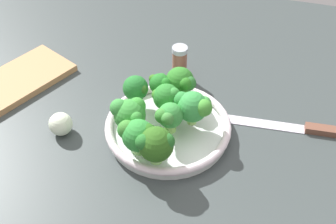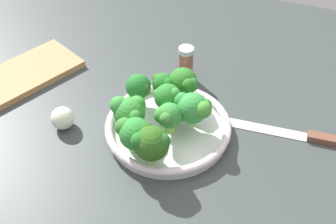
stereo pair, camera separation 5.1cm
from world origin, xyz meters
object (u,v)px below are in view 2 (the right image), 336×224
at_px(bowl, 168,127).
at_px(broccoli_floret_8, 184,83).
at_px(broccoli_floret_1, 168,116).
at_px(broccoli_floret_2, 168,97).
at_px(pepper_shaker, 186,63).
at_px(broccoli_floret_5, 151,142).
at_px(broccoli_floret_7, 129,111).
at_px(garlic_bulb, 63,118).
at_px(broccoli_floret_0, 193,107).
at_px(knife, 307,136).
at_px(broccoli_floret_6, 139,87).
at_px(cutting_board, 28,73).
at_px(broccoli_floret_3, 134,133).
at_px(broccoli_floret_4, 162,84).

bearing_deg(bowl, broccoli_floret_8, 177.27).
height_order(broccoli_floret_1, broccoli_floret_2, broccoli_floret_2).
height_order(broccoli_floret_8, pepper_shaker, broccoli_floret_8).
xyz_separation_m(broccoli_floret_5, broccoli_floret_7, (-0.07, -0.07, -0.00)).
height_order(broccoli_floret_8, garlic_bulb, broccoli_floret_8).
height_order(broccoli_floret_2, pepper_shaker, broccoli_floret_2).
relative_size(broccoli_floret_2, garlic_bulb, 1.44).
xyz_separation_m(broccoli_floret_0, knife, (-0.07, 0.23, -0.07)).
bearing_deg(broccoli_floret_1, broccoli_floret_7, -79.57).
bearing_deg(broccoli_floret_6, broccoli_floret_5, 30.78).
bearing_deg(broccoli_floret_0, bowl, -73.08).
bearing_deg(bowl, broccoli_floret_2, -157.63).
distance_m(knife, cutting_board, 0.67).
xyz_separation_m(broccoli_floret_2, knife, (-0.06, 0.29, -0.07)).
xyz_separation_m(broccoli_floret_3, knife, (-0.18, 0.32, -0.07)).
bearing_deg(pepper_shaker, broccoli_floret_7, -10.85).
distance_m(broccoli_floret_4, pepper_shaker, 0.12).
relative_size(broccoli_floret_8, cutting_board, 0.29).
xyz_separation_m(broccoli_floret_2, broccoli_floret_6, (-0.02, -0.07, -0.01)).
distance_m(broccoli_floret_4, broccoli_floret_8, 0.05).
relative_size(cutting_board, pepper_shaker, 2.76).
height_order(broccoli_floret_1, broccoli_floret_4, broccoli_floret_1).
distance_m(broccoli_floret_8, pepper_shaker, 0.11).
height_order(broccoli_floret_3, broccoli_floret_6, broccoli_floret_3).
distance_m(broccoli_floret_1, broccoli_floret_3, 0.08).
relative_size(broccoli_floret_0, broccoli_floret_2, 1.17).
xyz_separation_m(bowl, broccoli_floret_6, (-0.05, -0.08, 0.05)).
bearing_deg(broccoli_floret_5, knife, 124.96).
xyz_separation_m(broccoli_floret_1, broccoli_floret_7, (0.01, -0.08, 0.00)).
relative_size(garlic_bulb, pepper_shaker, 0.56).
height_order(broccoli_floret_0, broccoli_floret_4, broccoli_floret_0).
bearing_deg(broccoli_floret_7, knife, 109.81).
height_order(bowl, pepper_shaker, pepper_shaker).
xyz_separation_m(broccoli_floret_5, broccoli_floret_8, (-0.19, -0.00, -0.01)).
relative_size(broccoli_floret_3, broccoli_floret_7, 1.14).
distance_m(bowl, broccoli_floret_6, 0.11).
distance_m(broccoli_floret_0, knife, 0.25).
relative_size(broccoli_floret_0, broccoli_floret_3, 1.01).
bearing_deg(garlic_bulb, broccoli_floret_2, 113.59).
height_order(broccoli_floret_1, broccoli_floret_3, broccoli_floret_3).
bearing_deg(broccoli_floret_4, broccoli_floret_6, -60.67).
height_order(broccoli_floret_0, broccoli_floret_3, broccoli_floret_0).
bearing_deg(broccoli_floret_3, broccoli_floret_1, 147.25).
bearing_deg(pepper_shaker, broccoli_floret_8, 16.45).
distance_m(broccoli_floret_3, broccoli_floret_7, 0.06).
xyz_separation_m(broccoli_floret_7, broccoli_floret_8, (-0.13, 0.07, -0.00)).
bearing_deg(cutting_board, garlic_bulb, 54.28).
xyz_separation_m(broccoli_floret_0, garlic_bulb, (0.08, -0.27, -0.05)).
height_order(broccoli_floret_6, cutting_board, broccoli_floret_6).
distance_m(broccoli_floret_5, cutting_board, 0.44).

